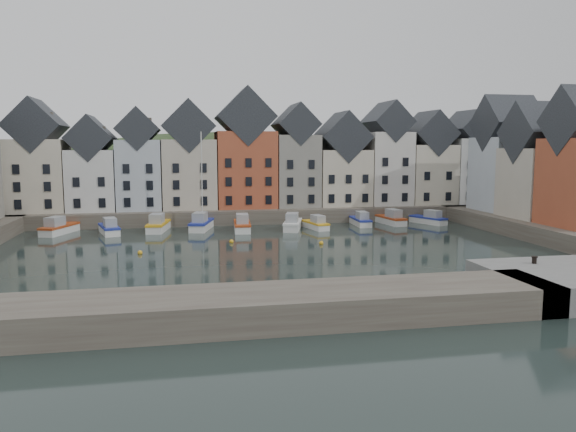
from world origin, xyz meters
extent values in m
plane|color=black|center=(0.00, 0.00, 0.00)|extent=(260.00, 260.00, 0.00)
cube|color=#483F37|center=(0.00, 30.00, 1.00)|extent=(90.00, 16.00, 2.00)
cube|color=#483F37|center=(37.00, 3.00, 1.00)|extent=(14.00, 54.00, 2.00)
cube|color=#483F37|center=(-10.00, -22.00, 1.00)|extent=(50.00, 6.00, 2.00)
ellipsoid|color=#20341A|center=(0.00, 56.00, -18.00)|extent=(153.60, 70.40, 64.00)
sphere|color=#1E3216|center=(-13.94, 50.93, 8.70)|extent=(5.77, 5.77, 5.77)
sphere|color=#1E3216|center=(24.86, 60.75, 8.12)|extent=(5.27, 5.27, 5.27)
sphere|color=#1E3216|center=(31.82, 54.20, 7.88)|extent=(5.07, 5.07, 5.07)
sphere|color=#1E3216|center=(14.28, 55.19, 7.82)|extent=(5.01, 5.01, 5.01)
sphere|color=#1E3216|center=(-37.67, 56.61, 6.57)|extent=(3.94, 3.94, 3.94)
sphere|color=#1E3216|center=(28.33, 60.25, 8.05)|extent=(5.21, 5.21, 5.21)
sphere|color=#1E3216|center=(1.99, 58.64, 8.32)|extent=(5.45, 5.45, 5.45)
sphere|color=#1E3216|center=(37.80, 48.31, 7.21)|extent=(4.49, 4.49, 4.49)
cube|color=beige|center=(-29.17, 28.00, 7.04)|extent=(7.67, 8.00, 10.07)
cube|color=black|center=(-29.17, 28.00, 13.97)|extent=(7.67, 8.16, 7.67)
cube|color=silver|center=(-21.90, 28.00, 6.30)|extent=(6.56, 8.00, 8.61)
cube|color=black|center=(-21.90, 28.00, 12.23)|extent=(6.56, 8.16, 6.56)
cube|color=#AFB9C2|center=(-15.37, 28.00, 7.01)|extent=(6.20, 8.00, 10.02)
cube|color=black|center=(-15.37, 28.00, 13.55)|extent=(6.20, 8.16, 6.20)
cube|color=#B9AF9C|center=(-8.27, 28.00, 7.04)|extent=(7.70, 8.00, 10.08)
cube|color=black|center=(-8.27, 28.00, 13.98)|extent=(7.70, 8.16, 7.70)
cube|color=#A64B2F|center=(0.07, 28.00, 7.64)|extent=(8.69, 8.00, 11.28)
cube|color=black|center=(0.07, 28.00, 15.43)|extent=(8.69, 8.16, 8.69)
cube|color=gray|center=(7.78, 28.00, 7.39)|extent=(6.43, 8.00, 10.78)
cube|color=black|center=(7.78, 28.00, 14.37)|extent=(6.43, 8.16, 6.43)
cube|color=beige|center=(15.08, 28.00, 6.28)|extent=(7.88, 8.00, 8.56)
cube|color=black|center=(15.08, 28.00, 12.51)|extent=(7.88, 8.16, 7.88)
cube|color=silver|center=(22.42, 28.00, 7.64)|extent=(6.50, 8.00, 11.27)
cube|color=black|center=(22.42, 28.00, 14.88)|extent=(6.50, 8.16, 6.50)
cube|color=beige|center=(29.43, 28.00, 6.66)|extent=(7.23, 8.00, 9.32)
cube|color=black|center=(29.43, 28.00, 13.11)|extent=(7.23, 8.16, 7.23)
cube|color=silver|center=(36.28, 28.00, 7.16)|extent=(6.18, 8.00, 10.32)
cube|color=black|center=(36.28, 28.00, 13.85)|extent=(6.18, 8.16, 6.18)
cube|color=#AFB9C2|center=(36.00, 16.26, 7.19)|extent=(7.47, 8.00, 10.38)
cube|color=black|center=(36.00, 16.26, 14.36)|extent=(7.62, 8.00, 8.00)
cube|color=#B9AF9C|center=(36.00, 8.26, 6.44)|extent=(8.14, 8.00, 8.89)
cube|color=black|center=(36.00, 8.26, 12.87)|extent=(8.30, 8.00, 8.00)
sphere|color=gold|center=(-4.00, 8.00, 0.15)|extent=(0.50, 0.50, 0.50)
sphere|color=gold|center=(6.00, 5.00, 0.15)|extent=(0.50, 0.50, 0.50)
sphere|color=gold|center=(-14.00, 3.00, 0.15)|extent=(0.50, 0.50, 0.50)
cube|color=silver|center=(-24.99, 19.03, 0.38)|extent=(4.05, 6.74, 1.19)
cube|color=#A43C17|center=(-24.99, 19.03, 1.02)|extent=(4.20, 6.89, 0.27)
cube|color=gray|center=(-25.32, 18.12, 1.67)|extent=(2.31, 2.95, 1.29)
cube|color=silver|center=(-18.74, 17.74, 0.36)|extent=(3.33, 6.38, 1.12)
cube|color=navy|center=(-18.74, 17.74, 0.97)|extent=(3.46, 6.52, 0.25)
cube|color=gray|center=(-18.51, 16.85, 1.58)|extent=(2.00, 2.73, 1.22)
cube|color=silver|center=(-12.59, 19.17, 0.39)|extent=(3.11, 6.95, 1.23)
cube|color=gold|center=(-12.59, 19.17, 1.06)|extent=(3.25, 7.10, 0.28)
cube|color=gray|center=(-12.76, 18.18, 1.73)|extent=(1.99, 2.91, 1.34)
cube|color=silver|center=(-6.94, 19.15, 0.40)|extent=(3.66, 7.12, 1.25)
cube|color=navy|center=(-6.94, 19.15, 1.08)|extent=(3.80, 7.28, 0.28)
cube|color=gray|center=(-7.20, 18.16, 1.76)|extent=(2.21, 3.04, 1.36)
cylinder|color=silver|center=(-6.78, 19.81, 6.82)|extent=(0.16, 0.16, 12.51)
cube|color=silver|center=(-1.72, 17.10, 0.39)|extent=(2.49, 6.74, 1.21)
cube|color=#A43C17|center=(-1.72, 17.10, 1.05)|extent=(2.61, 6.88, 0.28)
cube|color=gray|center=(-1.80, 16.11, 1.71)|extent=(1.74, 2.75, 1.32)
cube|color=silver|center=(5.13, 17.02, 0.38)|extent=(3.73, 6.81, 1.20)
cube|color=silver|center=(5.13, 17.02, 1.03)|extent=(3.87, 6.97, 0.27)
cube|color=gray|center=(4.85, 16.08, 1.69)|extent=(2.20, 2.94, 1.31)
cube|color=silver|center=(8.23, 16.92, 0.32)|extent=(2.72, 5.71, 1.01)
cube|color=gold|center=(8.23, 16.92, 0.87)|extent=(2.83, 5.84, 0.23)
cube|color=gray|center=(8.40, 16.11, 1.42)|extent=(1.70, 2.41, 1.10)
cube|color=silver|center=(15.34, 18.95, 0.34)|extent=(1.98, 5.83, 1.06)
cube|color=navy|center=(15.34, 18.95, 0.91)|extent=(2.08, 5.95, 0.24)
cube|color=gray|center=(15.30, 18.08, 1.49)|extent=(1.44, 2.36, 1.15)
cube|color=silver|center=(19.95, 19.34, 0.37)|extent=(2.75, 6.47, 1.15)
cube|color=#A43C17|center=(19.95, 19.34, 0.99)|extent=(2.87, 6.61, 0.26)
cube|color=gray|center=(20.08, 18.41, 1.62)|extent=(1.80, 2.69, 1.25)
cube|color=silver|center=(25.47, 18.65, 0.34)|extent=(3.87, 5.95, 1.05)
cube|color=navy|center=(25.47, 18.65, 0.91)|extent=(4.00, 6.10, 0.24)
cube|color=gray|center=(25.81, 17.85, 1.48)|extent=(2.14, 2.64, 1.15)
cylinder|color=black|center=(17.52, -17.50, 2.25)|extent=(0.36, 0.36, 0.50)
cylinder|color=black|center=(17.52, -17.50, 2.52)|extent=(0.48, 0.48, 0.08)
camera|label=1|loc=(-9.93, -56.36, 11.25)|focal=35.00mm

